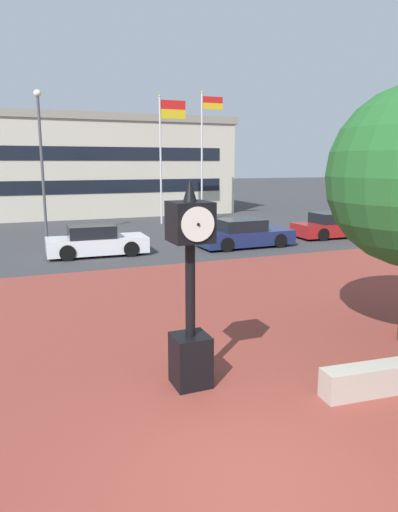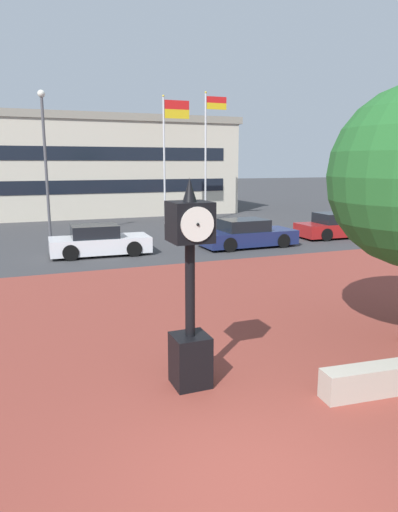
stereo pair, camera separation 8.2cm
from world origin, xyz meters
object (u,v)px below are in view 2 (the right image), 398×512
object	(u,v)px
flagpole_primary	(168,147)
street_lamp_post	(45,151)
civic_building	(60,166)
car_street_mid	(247,234)
car_street_near	(99,242)
car_street_far	(339,226)
flagpole_secondary	(207,148)
street_clock	(190,294)

from	to	relation	value
flagpole_primary	street_lamp_post	bearing A→B (deg)	-153.72
civic_building	car_street_mid	bearing A→B (deg)	-70.67
car_street_mid	street_lamp_post	size ratio (longest dim) A/B	0.61
car_street_near	car_street_far	bearing A→B (deg)	92.88
flagpole_primary	flagpole_secondary	distance (m)	2.66
car_street_far	street_lamp_post	bearing A→B (deg)	-107.61
car_street_far	civic_building	distance (m)	22.13
flagpole_primary	car_street_near	bearing A→B (deg)	-123.34
street_clock	civic_building	distance (m)	30.73
car_street_near	street_lamp_post	distance (m)	6.59
street_clock	car_street_mid	size ratio (longest dim) A/B	0.81
street_clock	flagpole_primary	distance (m)	22.16
car_street_mid	civic_building	bearing A→B (deg)	-162.28
flagpole_secondary	car_street_mid	bearing A→B (deg)	-100.86
car_street_near	car_street_far	xyz separation A→B (m)	(12.41, 0.29, 0.00)
car_street_mid	street_lamp_post	distance (m)	10.72
car_street_near	street_clock	bearing A→B (deg)	-0.21
car_street_near	civic_building	world-z (taller)	civic_building
car_street_mid	street_lamp_post	bearing A→B (deg)	-125.51
car_street_near	car_street_mid	distance (m)	6.68
street_clock	car_street_far	size ratio (longest dim) A/B	0.78
street_lamp_post	car_street_near	bearing A→B (deg)	-72.06
flagpole_secondary	street_lamp_post	world-z (taller)	flagpole_secondary
car_street_mid	flagpole_primary	xyz separation A→B (m)	(-0.88, 9.26, 4.19)
civic_building	street_lamp_post	size ratio (longest dim) A/B	3.53
civic_building	street_lamp_post	world-z (taller)	street_lamp_post
street_clock	car_street_far	distance (m)	17.96
car_street_near	flagpole_secondary	world-z (taller)	flagpole_secondary
flagpole_secondary	flagpole_primary	bearing A→B (deg)	-180.00
flagpole_secondary	civic_building	bearing A→B (deg)	131.16
street_clock	car_street_near	bearing A→B (deg)	87.59
flagpole_primary	flagpole_secondary	size ratio (longest dim) A/B	0.96
street_clock	flagpole_primary	bearing A→B (deg)	73.05
car_street_far	street_lamp_post	distance (m)	15.35
car_street_mid	car_street_far	bearing A→B (deg)	96.02
car_street_mid	civic_building	xyz separation A→B (m)	(-6.62, 18.87, 3.00)
flagpole_primary	civic_building	world-z (taller)	flagpole_primary
flagpole_primary	flagpole_secondary	world-z (taller)	flagpole_secondary
street_clock	car_street_mid	bearing A→B (deg)	58.52
flagpole_primary	street_lamp_post	xyz separation A→B (m)	(-7.43, -3.67, -0.39)
street_clock	car_street_far	bearing A→B (deg)	43.84
car_street_near	car_street_far	distance (m)	12.41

